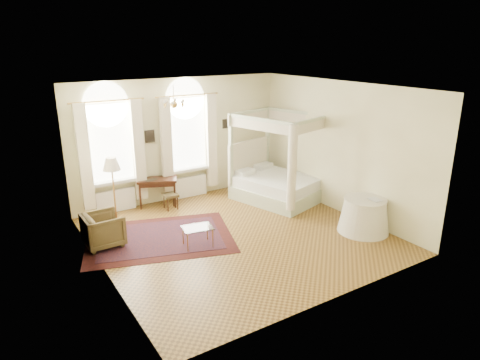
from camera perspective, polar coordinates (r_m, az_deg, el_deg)
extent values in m
plane|color=olive|center=(9.79, -0.25, -7.37)|extent=(6.00, 6.00, 0.00)
plane|color=#FEF7C1|center=(11.78, -8.06, 5.35)|extent=(6.00, 0.00, 6.00)
plane|color=#FEF7C1|center=(6.98, 12.94, -3.87)|extent=(6.00, 0.00, 6.00)
plane|color=#FEF7C1|center=(8.10, -18.57, -1.29)|extent=(0.00, 6.00, 6.00)
plane|color=#FEF7C1|center=(11.04, 13.09, 4.20)|extent=(0.00, 6.00, 6.00)
plane|color=white|center=(8.89, -0.28, 12.22)|extent=(6.00, 6.00, 0.00)
cube|color=white|center=(11.10, -17.00, 4.75)|extent=(1.10, 0.04, 1.90)
cylinder|color=white|center=(10.93, -17.46, 9.59)|extent=(1.10, 0.04, 1.10)
cube|color=white|center=(11.27, -16.42, -0.23)|extent=(1.32, 0.24, 0.08)
cube|color=beige|center=(10.85, -20.03, 2.78)|extent=(0.28, 0.14, 2.60)
cube|color=beige|center=(11.18, -13.35, 3.83)|extent=(0.28, 0.14, 2.60)
cube|color=white|center=(11.45, -16.23, -2.63)|extent=(1.00, 0.12, 0.58)
cube|color=white|center=(11.80, -7.14, 6.16)|extent=(1.10, 0.04, 1.90)
cylinder|color=white|center=(11.65, -7.33, 10.73)|extent=(1.10, 0.04, 1.10)
cube|color=white|center=(11.96, -6.77, 1.44)|extent=(1.32, 0.24, 0.08)
cube|color=beige|center=(11.44, -9.76, 4.37)|extent=(0.28, 0.14, 2.60)
cube|color=beige|center=(12.00, -3.85, 5.23)|extent=(0.28, 0.14, 2.60)
cube|color=white|center=(12.14, -6.73, -0.85)|extent=(1.00, 0.12, 0.58)
cylinder|color=#AD8239|center=(9.55, -8.86, 11.21)|extent=(0.02, 0.02, 0.40)
sphere|color=#AD8239|center=(9.58, -8.80, 9.91)|extent=(0.16, 0.16, 0.16)
sphere|color=beige|center=(9.66, -7.61, 10.44)|extent=(0.07, 0.07, 0.07)
sphere|color=beige|center=(9.79, -8.68, 10.49)|extent=(0.07, 0.07, 0.07)
sphere|color=beige|center=(9.70, -9.89, 10.37)|extent=(0.07, 0.07, 0.07)
sphere|color=beige|center=(9.49, -10.05, 10.19)|extent=(0.07, 0.07, 0.07)
sphere|color=beige|center=(9.36, -8.97, 10.14)|extent=(0.07, 0.07, 0.07)
sphere|color=beige|center=(9.44, -7.73, 10.27)|extent=(0.07, 0.07, 0.07)
cube|color=black|center=(11.40, -11.94, 5.74)|extent=(0.26, 0.03, 0.32)
cube|color=black|center=(12.34, -1.88, 7.52)|extent=(0.22, 0.03, 0.26)
cube|color=#B1B997|center=(11.93, 5.00, -1.72)|extent=(2.26, 2.54, 0.37)
cube|color=white|center=(11.82, 5.04, -0.24)|extent=(2.13, 2.41, 0.28)
cube|color=beige|center=(12.31, 1.25, 2.55)|extent=(1.68, 0.56, 1.22)
cube|color=#B1B997|center=(11.65, -1.22, 2.95)|extent=(0.11, 0.11, 2.34)
cube|color=#B1B997|center=(12.84, 3.66, 4.34)|extent=(0.11, 0.11, 2.34)
cube|color=#B1B997|center=(10.44, 6.94, 1.03)|extent=(0.11, 0.11, 2.34)
cube|color=#B1B997|center=(11.76, 11.43, 2.73)|extent=(0.11, 0.11, 2.34)
cube|color=#B1B997|center=(12.00, 1.37, 9.11)|extent=(1.68, 0.56, 0.08)
cube|color=#B1B997|center=(10.83, 9.63, 7.89)|extent=(1.68, 0.56, 0.08)
cube|color=#B1B997|center=(10.76, 2.72, 8.05)|extent=(0.68, 2.07, 0.08)
cube|color=#B1B997|center=(12.03, 7.60, 8.98)|extent=(0.68, 2.07, 0.08)
cube|color=beige|center=(12.02, 1.37, 8.44)|extent=(1.73, 0.54, 0.28)
cube|color=beige|center=(10.85, 9.59, 7.15)|extent=(1.73, 0.54, 0.28)
cube|color=beige|center=(10.78, 2.71, 7.31)|extent=(0.65, 2.12, 0.28)
cube|color=beige|center=(12.06, 7.57, 8.32)|extent=(0.65, 2.12, 0.28)
cylinder|color=beige|center=(10.41, 6.96, 1.56)|extent=(0.22, 0.22, 2.14)
cylinder|color=beige|center=(11.73, 11.46, 3.21)|extent=(0.22, 0.22, 2.14)
cube|color=#37190F|center=(12.87, 1.35, 0.26)|extent=(0.46, 0.44, 0.55)
cylinder|color=#AD8239|center=(12.85, 1.26, 1.95)|extent=(0.12, 0.12, 0.20)
cone|color=beige|center=(12.80, 1.27, 2.80)|extent=(0.28, 0.28, 0.22)
cube|color=#37190F|center=(11.45, -11.00, 0.04)|extent=(1.14, 0.89, 0.06)
cube|color=#37190F|center=(11.47, -10.97, -0.40)|extent=(1.01, 0.76, 0.10)
cylinder|color=#37190F|center=(11.79, -13.02, -1.50)|extent=(0.05, 0.05, 0.71)
cylinder|color=#37190F|center=(11.74, -8.68, -1.30)|extent=(0.05, 0.05, 0.71)
cylinder|color=#37190F|center=(11.41, -13.16, -2.17)|extent=(0.05, 0.05, 0.71)
cylinder|color=#37190F|center=(11.36, -8.67, -1.97)|extent=(0.05, 0.05, 0.71)
imported|color=black|center=(11.33, -11.88, 0.02)|extent=(0.33, 0.23, 0.03)
cube|color=#4E3E21|center=(11.29, -9.27, -2.01)|extent=(0.37, 0.37, 0.07)
cylinder|color=#37190F|center=(11.19, -9.61, -3.33)|extent=(0.04, 0.04, 0.34)
cylinder|color=#37190F|center=(11.29, -8.33, -3.08)|extent=(0.04, 0.04, 0.34)
cylinder|color=#37190F|center=(11.43, -10.10, -2.90)|extent=(0.04, 0.04, 0.34)
cylinder|color=#37190F|center=(11.52, -8.85, -2.66)|extent=(0.04, 0.04, 0.34)
imported|color=#493B1F|center=(9.64, -17.75, -6.33)|extent=(0.82, 0.80, 0.73)
cube|color=silver|center=(9.18, -5.68, -6.34)|extent=(0.70, 0.55, 0.02)
cylinder|color=#AD8239|center=(9.05, -6.99, -8.27)|extent=(0.03, 0.03, 0.42)
cylinder|color=#AD8239|center=(9.19, -3.65, -7.73)|extent=(0.03, 0.03, 0.42)
cylinder|color=#AD8239|center=(9.36, -7.60, -7.35)|extent=(0.03, 0.03, 0.42)
cylinder|color=#AD8239|center=(9.50, -4.36, -6.85)|extent=(0.03, 0.03, 0.42)
cylinder|color=#AD8239|center=(10.93, -16.11, -5.23)|extent=(0.28, 0.28, 0.03)
cylinder|color=#AD8239|center=(10.69, -16.43, -1.81)|extent=(0.04, 0.04, 1.42)
cone|color=beige|center=(10.46, -16.79, 2.08)|extent=(0.42, 0.42, 0.30)
cube|color=#441310|center=(9.82, -10.64, -7.59)|extent=(3.72, 3.14, 0.01)
cube|color=black|center=(9.82, -10.64, -7.56)|extent=(3.10, 2.52, 0.01)
cone|color=silver|center=(10.25, 16.19, -4.63)|extent=(1.17, 1.17, 0.75)
cylinder|color=silver|center=(10.11, 16.39, -2.55)|extent=(0.96, 0.96, 0.04)
imported|color=black|center=(10.00, 17.13, -2.63)|extent=(0.25, 0.31, 0.03)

